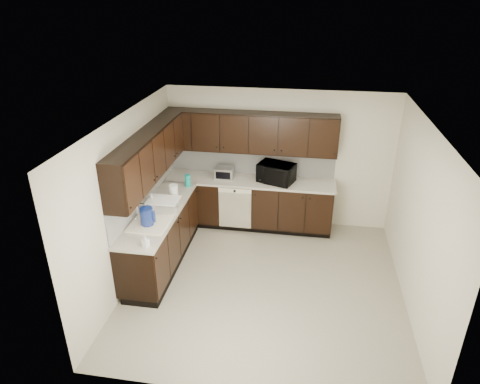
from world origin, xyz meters
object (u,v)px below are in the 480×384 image
Objects in this scene: storage_bin at (164,205)px; blue_pitcher at (147,217)px; sink at (153,224)px; microwave at (276,173)px; toaster_oven at (224,173)px.

storage_bin is 1.63× the size of blue_pitcher.
sink is 1.80× the size of storage_bin.
toaster_oven is at bearing -161.79° from microwave.
microwave is at bearing 40.30° from storage_bin.
sink is 2.38m from microwave.
toaster_oven is at bearing 66.34° from sink.
microwave is at bearing -0.03° from toaster_oven.
blue_pitcher reaches higher than sink.
toaster_oven is at bearing 63.62° from storage_bin.
microwave is at bearing 45.42° from sink.
microwave reaches higher than toaster_oven.
toaster_oven is 0.71× the size of storage_bin.
storage_bin is (-1.60, -1.35, -0.08)m from microwave.
toaster_oven is 2.00m from blue_pitcher.
toaster_oven is at bearing 49.53° from blue_pitcher.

